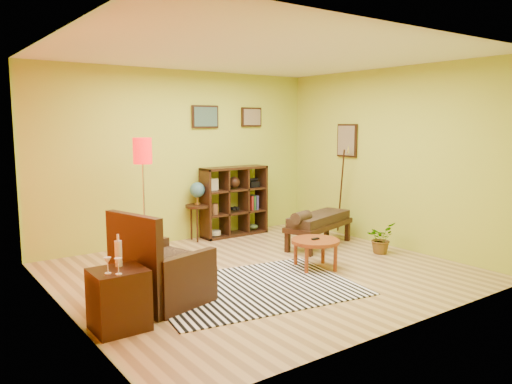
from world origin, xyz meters
TOP-DOWN VIEW (x-y plane):
  - ground at (0.00, 0.00)m, footprint 5.00×5.00m
  - room_shell at (-0.09, 0.01)m, footprint 5.04×4.54m
  - zebra_rug at (-0.48, -0.47)m, footprint 2.63×2.07m
  - coffee_table at (0.67, -0.29)m, footprint 0.65×0.65m
  - armchair at (-1.60, -0.28)m, footprint 1.04×1.03m
  - side_cabinet at (-2.20, -0.69)m, footprint 0.50×0.45m
  - floor_lamp at (-1.06, 1.33)m, footprint 0.26×0.26m
  - globe_table at (0.18, 2.05)m, footprint 0.40×0.40m
  - cube_shelf at (0.91, 2.03)m, footprint 1.20×0.35m
  - bench at (1.51, 0.56)m, footprint 1.46×0.88m
  - potted_plant at (2.01, -0.28)m, footprint 0.53×0.56m

SIDE VIEW (x-z plane):
  - ground at x=0.00m, z-range 0.00..0.00m
  - zebra_rug at x=-0.48m, z-range 0.00..0.01m
  - potted_plant at x=2.01m, z-range 0.00..0.36m
  - side_cabinet at x=-2.20m, z-range -0.15..0.75m
  - armchair at x=-1.60m, z-range -0.20..0.83m
  - coffee_table at x=0.67m, z-range 0.13..0.55m
  - bench at x=1.51m, z-range 0.09..0.73m
  - cube_shelf at x=0.91m, z-range 0.00..1.20m
  - globe_table at x=0.18m, z-range 0.25..1.23m
  - floor_lamp at x=-1.06m, z-range 0.54..2.29m
  - room_shell at x=-0.09m, z-range 0.39..3.21m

